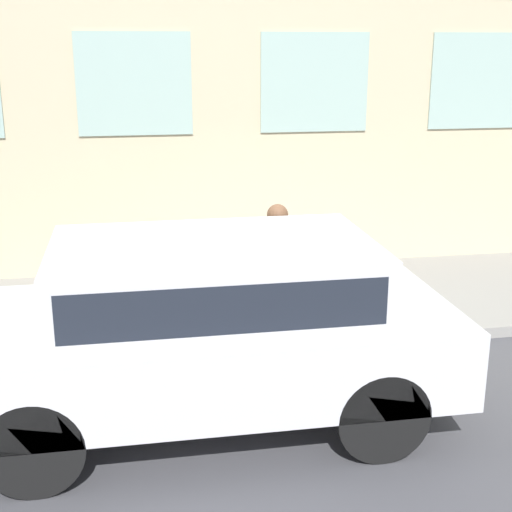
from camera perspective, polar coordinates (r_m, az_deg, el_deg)
The scene contains 5 objects.
ground_plane at distance 8.51m, azimuth 0.69°, elevation -7.94°, with size 80.00×80.00×0.00m, color #47474C.
sidewalk at distance 9.90m, azimuth -0.98°, elevation -3.92°, with size 3.10×60.00×0.14m.
fire_hydrant at distance 8.60m, azimuth -1.71°, elevation -3.52°, with size 0.38×0.48×0.86m.
person at distance 8.57m, azimuth 1.71°, elevation 0.03°, with size 0.38×0.25×1.59m.
parked_truck_silver_near at distance 6.71m, azimuth -3.95°, elevation -5.10°, with size 2.06×4.73×1.80m.
Camera 1 is at (-7.62, 1.46, 3.51)m, focal length 50.00 mm.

